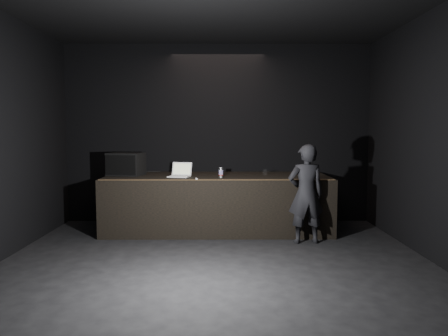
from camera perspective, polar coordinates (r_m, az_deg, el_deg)
ground at (r=5.48m, az=-1.17°, el=-14.49°), size 7.00×7.00×0.00m
room_walls at (r=5.17m, az=-1.21°, el=7.16°), size 6.10×7.10×3.52m
stage_riser at (r=8.01m, az=-0.88°, el=-4.55°), size 4.00×1.50×1.00m
riser_lip at (r=7.23m, az=-0.94°, el=-1.52°), size 3.92×0.10×0.01m
stage_monitor at (r=8.15m, az=-12.72°, el=0.50°), size 0.70×0.58×0.41m
cable at (r=8.64m, az=-11.37°, el=-0.53°), size 0.89×0.32×0.02m
laptop at (r=7.78m, az=-5.73°, el=-0.65°), size 0.43×0.40×0.25m
beer_can at (r=7.55m, az=-0.40°, el=-0.61°), size 0.08×0.08×0.18m
plastic_cup at (r=8.04m, az=5.38°, el=-0.53°), size 0.09×0.09×0.11m
wii_remote at (r=7.30m, az=-3.63°, el=-1.42°), size 0.05×0.14×0.03m
person at (r=7.15m, az=10.65°, el=-3.34°), size 0.62×0.43×1.60m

